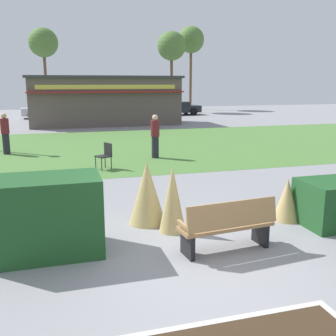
{
  "coord_description": "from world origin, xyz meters",
  "views": [
    {
      "loc": [
        -2.13,
        -5.73,
        2.9
      ],
      "look_at": [
        0.25,
        2.56,
        1.01
      ],
      "focal_mm": 41.78,
      "sensor_mm": 36.0,
      "label": 1
    }
  ],
  "objects_px": {
    "food_kiosk": "(105,100)",
    "tree_left_bg": "(172,47)",
    "cafe_chair_west": "(105,154)",
    "parked_car_west_slot": "(47,110)",
    "park_bench": "(228,225)",
    "parked_car_center_slot": "(111,109)",
    "tree_right_bg": "(43,43)",
    "person_standing": "(155,136)",
    "person_strolling": "(5,133)",
    "tree_center_bg": "(191,41)",
    "parked_car_east_slot": "(176,108)"
  },
  "relations": [
    {
      "from": "food_kiosk",
      "to": "tree_left_bg",
      "type": "relative_size",
      "value": 1.33
    },
    {
      "from": "cafe_chair_west",
      "to": "parked_car_west_slot",
      "type": "xyz_separation_m",
      "value": [
        -2.18,
        21.04,
        0.12
      ]
    },
    {
      "from": "park_bench",
      "to": "parked_car_center_slot",
      "type": "distance_m",
      "value": 28.39
    },
    {
      "from": "tree_right_bg",
      "to": "park_bench",
      "type": "bearing_deg",
      "value": -84.37
    },
    {
      "from": "park_bench",
      "to": "parked_car_west_slot",
      "type": "relative_size",
      "value": 0.4
    },
    {
      "from": "parked_car_center_slot",
      "to": "food_kiosk",
      "type": "bearing_deg",
      "value": -100.97
    },
    {
      "from": "person_standing",
      "to": "cafe_chair_west",
      "type": "bearing_deg",
      "value": 70.1
    },
    {
      "from": "parked_car_west_slot",
      "to": "tree_right_bg",
      "type": "height_order",
      "value": "tree_right_bg"
    },
    {
      "from": "parked_car_center_slot",
      "to": "cafe_chair_west",
      "type": "bearing_deg",
      "value": -98.35
    },
    {
      "from": "park_bench",
      "to": "person_strolling",
      "type": "height_order",
      "value": "person_strolling"
    },
    {
      "from": "cafe_chair_west",
      "to": "tree_left_bg",
      "type": "xyz_separation_m",
      "value": [
        9.72,
        24.93,
        5.78
      ]
    },
    {
      "from": "park_bench",
      "to": "person_standing",
      "type": "height_order",
      "value": "person_standing"
    },
    {
      "from": "person_strolling",
      "to": "tree_left_bg",
      "type": "xyz_separation_m",
      "value": [
        13.3,
        20.95,
        5.45
      ]
    },
    {
      "from": "parked_car_center_slot",
      "to": "tree_right_bg",
      "type": "relative_size",
      "value": 0.52
    },
    {
      "from": "parked_car_center_slot",
      "to": "tree_right_bg",
      "type": "distance_m",
      "value": 10.67
    },
    {
      "from": "tree_center_bg",
      "to": "parked_car_center_slot",
      "type": "bearing_deg",
      "value": -144.28
    },
    {
      "from": "parked_car_west_slot",
      "to": "tree_center_bg",
      "type": "height_order",
      "value": "tree_center_bg"
    },
    {
      "from": "park_bench",
      "to": "cafe_chair_west",
      "type": "relative_size",
      "value": 1.96
    },
    {
      "from": "tree_right_bg",
      "to": "tree_center_bg",
      "type": "distance_m",
      "value": 15.09
    },
    {
      "from": "food_kiosk",
      "to": "cafe_chair_west",
      "type": "distance_m",
      "value": 14.69
    },
    {
      "from": "cafe_chair_west",
      "to": "tree_center_bg",
      "type": "bearing_deg",
      "value": 65.45
    },
    {
      "from": "food_kiosk",
      "to": "parked_car_east_slot",
      "type": "height_order",
      "value": "food_kiosk"
    },
    {
      "from": "tree_left_bg",
      "to": "tree_right_bg",
      "type": "relative_size",
      "value": 0.96
    },
    {
      "from": "parked_car_east_slot",
      "to": "tree_center_bg",
      "type": "relative_size",
      "value": 0.5
    },
    {
      "from": "person_standing",
      "to": "tree_left_bg",
      "type": "height_order",
      "value": "tree_left_bg"
    },
    {
      "from": "tree_left_bg",
      "to": "tree_center_bg",
      "type": "bearing_deg",
      "value": 45.17
    },
    {
      "from": "park_bench",
      "to": "tree_center_bg",
      "type": "xyz_separation_m",
      "value": [
        11.59,
        35.31,
        6.77
      ]
    },
    {
      "from": "parked_car_east_slot",
      "to": "tree_center_bg",
      "type": "distance_m",
      "value": 10.33
    },
    {
      "from": "person_strolling",
      "to": "parked_car_center_slot",
      "type": "xyz_separation_m",
      "value": [
        6.67,
        17.06,
        -0.22
      ]
    },
    {
      "from": "tree_center_bg",
      "to": "food_kiosk",
      "type": "bearing_deg",
      "value": -129.12
    },
    {
      "from": "person_strolling",
      "to": "parked_car_center_slot",
      "type": "distance_m",
      "value": 18.32
    },
    {
      "from": "cafe_chair_west",
      "to": "person_standing",
      "type": "bearing_deg",
      "value": 35.27
    },
    {
      "from": "park_bench",
      "to": "tree_left_bg",
      "type": "bearing_deg",
      "value": 75.19
    },
    {
      "from": "parked_car_east_slot",
      "to": "person_standing",
      "type": "bearing_deg",
      "value": -109.44
    },
    {
      "from": "parked_car_west_slot",
      "to": "cafe_chair_west",
      "type": "bearing_deg",
      "value": -84.09
    },
    {
      "from": "parked_car_east_slot",
      "to": "tree_right_bg",
      "type": "distance_m",
      "value": 14.58
    },
    {
      "from": "park_bench",
      "to": "person_standing",
      "type": "distance_m",
      "value": 8.85
    },
    {
      "from": "food_kiosk",
      "to": "parked_car_west_slot",
      "type": "distance_m",
      "value": 7.71
    },
    {
      "from": "food_kiosk",
      "to": "parked_car_west_slot",
      "type": "xyz_separation_m",
      "value": [
        -4.01,
        6.51,
        -1.04
      ]
    },
    {
      "from": "food_kiosk",
      "to": "parked_car_east_slot",
      "type": "bearing_deg",
      "value": 42.14
    },
    {
      "from": "food_kiosk",
      "to": "parked_car_center_slot",
      "type": "bearing_deg",
      "value": 79.03
    },
    {
      "from": "cafe_chair_west",
      "to": "parked_car_center_slot",
      "type": "xyz_separation_m",
      "value": [
        3.09,
        21.04,
        0.12
      ]
    },
    {
      "from": "food_kiosk",
      "to": "park_bench",
      "type": "bearing_deg",
      "value": -91.64
    },
    {
      "from": "park_bench",
      "to": "parked_car_center_slot",
      "type": "height_order",
      "value": "parked_car_center_slot"
    },
    {
      "from": "food_kiosk",
      "to": "parked_car_east_slot",
      "type": "relative_size",
      "value": 2.39
    },
    {
      "from": "tree_right_bg",
      "to": "tree_left_bg",
      "type": "bearing_deg",
      "value": -14.72
    },
    {
      "from": "food_kiosk",
      "to": "tree_right_bg",
      "type": "xyz_separation_m",
      "value": [
        -4.11,
        13.55,
        4.91
      ]
    },
    {
      "from": "tree_left_bg",
      "to": "parked_car_east_slot",
      "type": "bearing_deg",
      "value": -100.25
    },
    {
      "from": "person_strolling",
      "to": "parked_car_west_slot",
      "type": "height_order",
      "value": "person_strolling"
    },
    {
      "from": "food_kiosk",
      "to": "person_strolling",
      "type": "distance_m",
      "value": 11.88
    }
  ]
}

